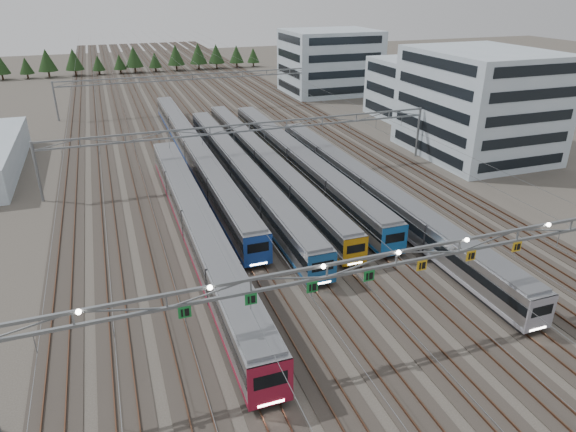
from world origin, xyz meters
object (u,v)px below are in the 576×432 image
object	(u,v)px
gantry_near	(396,261)
depot_bldg_mid	(413,89)
gantry_mid	(249,134)
depot_bldg_south	(479,104)
train_b	(194,151)
gantry_far	(193,81)
train_a	(197,224)
train_e	(296,159)
train_f	(370,190)
depot_bldg_north	(330,62)
train_d	(263,160)
train_c	(240,170)

from	to	relation	value
gantry_near	depot_bldg_mid	world-z (taller)	depot_bldg_mid
gantry_mid	depot_bldg_south	distance (m)	37.70
train_b	gantry_far	size ratio (longest dim) A/B	1.22
train_a	train_b	xyz separation A→B (m)	(4.50, 26.40, -0.12)
train_a	train_e	world-z (taller)	train_a
train_f	train_b	bearing A→B (deg)	127.68
gantry_near	depot_bldg_mid	size ratio (longest dim) A/B	3.52
depot_bldg_north	gantry_far	bearing A→B (deg)	-166.43
train_b	depot_bldg_south	size ratio (longest dim) A/B	3.12
train_f	gantry_mid	world-z (taller)	gantry_mid
train_e	gantry_near	world-z (taller)	gantry_near
train_e	train_f	bearing A→B (deg)	-72.74
train_d	train_e	size ratio (longest dim) A/B	1.08
train_a	train_d	xyz separation A→B (m)	(13.50, 19.49, -0.31)
train_d	gantry_near	world-z (taller)	gantry_near
train_b	depot_bldg_north	xyz separation A→B (m)	(43.06, 45.97, 5.46)
train_a	train_e	xyz separation A→B (m)	(18.00, 17.58, -0.12)
depot_bldg_south	gantry_far	bearing A→B (deg)	128.81
train_b	gantry_near	distance (m)	48.64
train_b	train_e	bearing A→B (deg)	-33.18
gantry_mid	train_d	bearing A→B (deg)	21.58
train_b	train_f	distance (m)	29.45
train_d	gantry_far	distance (m)	44.39
gantry_mid	depot_bldg_north	xyz separation A→B (m)	(36.31, 53.77, 1.25)
train_c	depot_bldg_mid	world-z (taller)	depot_bldg_mid
train_a	depot_bldg_mid	xyz separation A→B (m)	(52.89, 42.14, 3.60)
train_a	gantry_near	xyz separation A→B (m)	(11.20, -21.52, 4.79)
gantry_mid	depot_bldg_north	size ratio (longest dim) A/B	2.56
depot_bldg_south	train_a	bearing A→B (deg)	-160.99
train_e	gantry_far	size ratio (longest dim) A/B	1.00
train_a	gantry_mid	size ratio (longest dim) A/B	0.91
train_e	depot_bldg_south	bearing A→B (deg)	-1.38
depot_bldg_south	depot_bldg_north	distance (m)	55.55
train_d	gantry_far	bearing A→B (deg)	92.92
train_c	gantry_far	world-z (taller)	gantry_far
depot_bldg_north	gantry_near	bearing A→B (deg)	-111.17
train_a	depot_bldg_mid	world-z (taller)	depot_bldg_mid
train_d	train_b	bearing A→B (deg)	142.47
depot_bldg_mid	gantry_mid	bearing A→B (deg)	-150.52
gantry_far	train_e	bearing A→B (deg)	-81.66
train_a	gantry_far	xyz separation A→B (m)	(11.25, 63.60, 4.09)
gantry_far	train_f	bearing A→B (deg)	-79.47
gantry_mid	depot_bldg_north	world-z (taller)	depot_bldg_north
gantry_mid	depot_bldg_north	bearing A→B (deg)	55.97
depot_bldg_north	train_e	bearing A→B (deg)	-118.35
gantry_mid	gantry_far	size ratio (longest dim) A/B	1.00
train_b	gantry_mid	xyz separation A→B (m)	(6.75, -7.80, 4.22)
train_f	depot_bldg_north	size ratio (longest dim) A/B	2.58
train_d	gantry_mid	bearing A→B (deg)	-158.42
train_a	gantry_near	world-z (taller)	gantry_near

